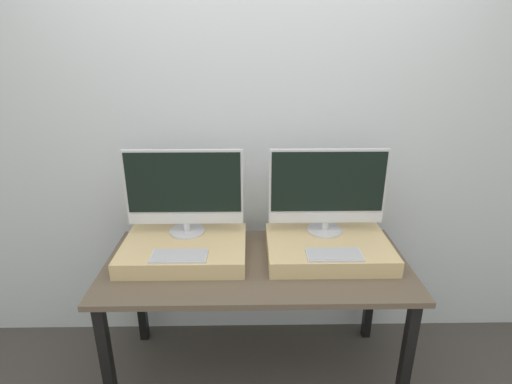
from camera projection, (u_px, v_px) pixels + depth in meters
name	position (u px, v px, depth m)	size (l,w,h in m)	color
wall_back	(255.00, 140.00, 2.31)	(8.00, 0.04, 2.60)	silver
workbench	(257.00, 275.00, 2.13)	(1.59, 0.73, 0.75)	brown
wooden_riser_left	(184.00, 250.00, 2.13)	(0.65, 0.46, 0.09)	#D6B77F
monitor_left	(184.00, 191.00, 2.14)	(0.63, 0.19, 0.48)	silver
keyboard_left	(179.00, 256.00, 1.97)	(0.28, 0.13, 0.01)	silver
wooden_riser_right	(328.00, 248.00, 2.14)	(0.65, 0.46, 0.09)	#D6B77F
monitor_right	(327.00, 190.00, 2.15)	(0.63, 0.19, 0.48)	silver
keyboard_right	(334.00, 255.00, 1.98)	(0.28, 0.13, 0.01)	silver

